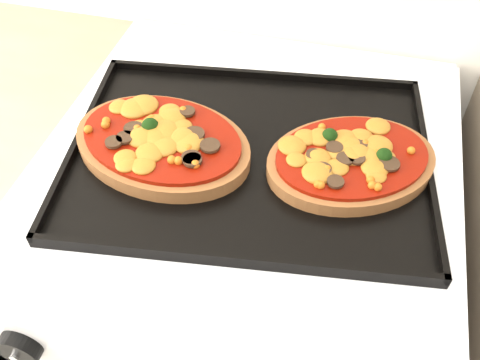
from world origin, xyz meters
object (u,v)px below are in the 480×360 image
(pizza_left, at_px, (162,141))
(pizza_right, at_px, (351,160))
(stove, at_px, (246,309))
(baking_tray, at_px, (249,154))

(pizza_left, xyz_separation_m, pizza_right, (0.26, 0.03, -0.00))
(stove, relative_size, baking_tray, 1.84)
(pizza_left, bearing_deg, stove, 19.62)
(baking_tray, distance_m, pizza_right, 0.14)
(stove, xyz_separation_m, pizza_right, (0.14, -0.01, 0.48))
(stove, relative_size, pizza_left, 3.58)
(baking_tray, xyz_separation_m, pizza_right, (0.14, 0.01, 0.01))
(pizza_left, distance_m, pizza_right, 0.26)
(baking_tray, xyz_separation_m, pizza_left, (-0.12, -0.02, 0.02))
(pizza_right, bearing_deg, baking_tray, -176.60)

